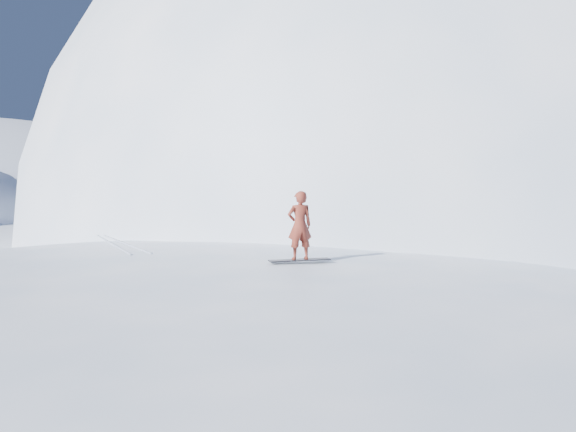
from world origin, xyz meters
name	(u,v)px	position (x,y,z in m)	size (l,w,h in m)	color
ground	(171,369)	(0.00, 0.00, 0.00)	(400.00, 400.00, 0.00)	white
near_ridge	(196,330)	(1.00, 3.00, 0.00)	(36.00, 28.00, 4.80)	white
summit_peak	(409,235)	(22.00, 26.00, 0.00)	(60.00, 56.00, 56.00)	white
peak_shoulder	(298,249)	(10.00, 20.00, 0.00)	(28.00, 24.00, 18.00)	white
wind_bumps	(143,344)	(-0.56, 2.12, 0.00)	(16.00, 14.40, 1.00)	white
snowboard	(300,260)	(3.36, 0.31, 2.41)	(1.63, 0.30, 0.03)	black
snowboarder	(300,225)	(3.36, 0.31, 3.32)	(0.65, 0.43, 1.78)	maroon
board_tracks	(118,243)	(-1.20, 5.69, 2.42)	(1.78, 5.90, 0.04)	silver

